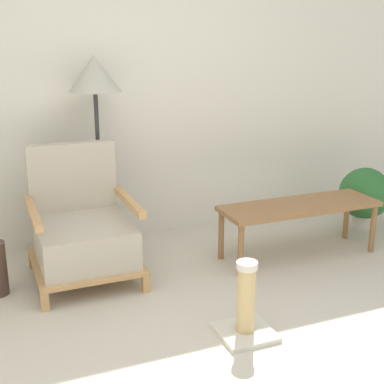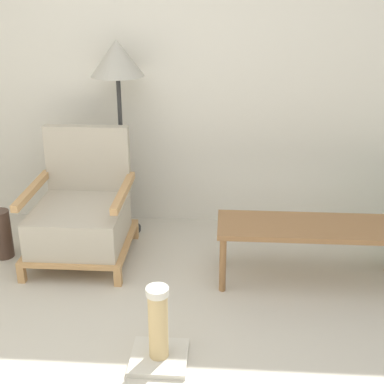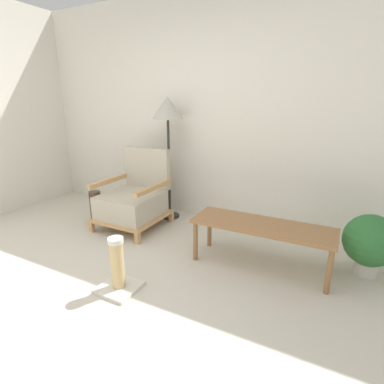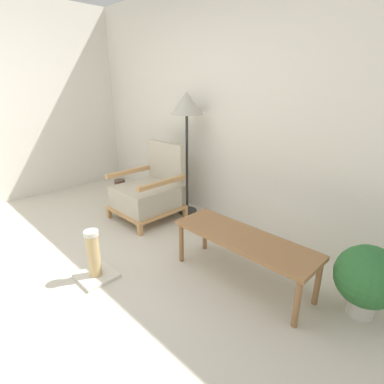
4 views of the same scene
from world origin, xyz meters
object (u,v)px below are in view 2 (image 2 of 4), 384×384
vase (2,234)px  scratching_post (159,335)px  coffee_table (312,231)px  armchair (81,215)px  floor_lamp (117,67)px

vase → scratching_post: (1.29, -1.07, -0.02)m
coffee_table → armchair: bearing=171.4°
vase → scratching_post: scratching_post is taller
armchair → coffee_table: 1.63m
armchair → floor_lamp: bearing=62.3°
armchair → vase: (-0.59, -0.05, -0.15)m
armchair → floor_lamp: floor_lamp is taller
coffee_table → scratching_post: bearing=-136.3°
armchair → vase: 0.61m
armchair → floor_lamp: size_ratio=0.60×
armchair → vase: armchair is taller
floor_lamp → armchair: bearing=-117.7°
coffee_table → vase: (-2.20, 0.19, -0.19)m
armchair → floor_lamp: 1.10m
floor_lamp → vase: floor_lamp is taller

